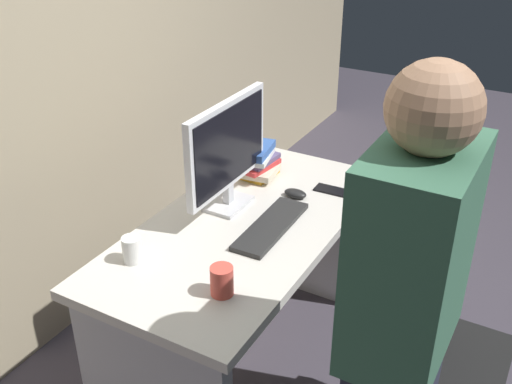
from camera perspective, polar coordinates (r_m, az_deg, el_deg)
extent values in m
plane|color=#3D3842|center=(2.86, -0.91, -15.82)|extent=(9.00, 9.00, 0.00)
cube|color=tan|center=(2.70, -19.51, 16.32)|extent=(6.40, 0.10, 3.00)
cube|color=beige|center=(2.41, -1.04, -3.28)|extent=(1.40, 0.70, 0.04)
cube|color=#B2B2B7|center=(3.09, 5.00, -3.77)|extent=(0.06, 0.62, 0.71)
cube|color=black|center=(2.30, 16.96, -15.13)|extent=(0.44, 0.44, 0.08)
cube|color=black|center=(2.16, 13.03, -8.69)|extent=(0.40, 0.06, 0.44)
cube|color=#38664C|center=(1.56, 14.53, -5.81)|extent=(0.40, 0.24, 0.58)
sphere|color=#A57A5B|center=(1.39, 16.47, 7.60)|extent=(0.22, 0.22, 0.22)
cube|color=silver|center=(2.51, -2.62, -1.11)|extent=(0.20, 0.14, 0.02)
cube|color=silver|center=(2.49, -2.64, -0.14)|extent=(0.04, 0.03, 0.08)
cube|color=silver|center=(2.39, -2.76, 4.49)|extent=(0.54, 0.03, 0.36)
cube|color=black|center=(2.38, -2.41, 4.41)|extent=(0.50, 0.01, 0.32)
cube|color=#262626|center=(2.35, 1.42, -3.24)|extent=(0.43, 0.14, 0.02)
ellipsoid|color=black|center=(2.57, 3.74, -0.14)|extent=(0.06, 0.10, 0.03)
cylinder|color=#D84C3F|center=(1.99, -3.25, -8.38)|extent=(0.08, 0.08, 0.10)
cylinder|color=white|center=(2.19, -11.64, -5.35)|extent=(0.07, 0.07, 0.10)
cube|color=gold|center=(2.75, 0.25, 1.76)|extent=(0.17, 0.14, 0.02)
cube|color=beige|center=(2.73, 0.36, 2.02)|extent=(0.18, 0.17, 0.03)
cube|color=red|center=(2.72, 0.24, 2.57)|extent=(0.21, 0.14, 0.02)
cube|color=#594C72|center=(2.73, 0.20, 3.14)|extent=(0.19, 0.14, 0.02)
cube|color=white|center=(2.71, 0.08, 3.43)|extent=(0.22, 0.16, 0.02)
cube|color=#3359A5|center=(2.70, 0.04, 4.01)|extent=(0.22, 0.15, 0.03)
cube|color=black|center=(2.64, 7.13, 0.18)|extent=(0.07, 0.15, 0.01)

